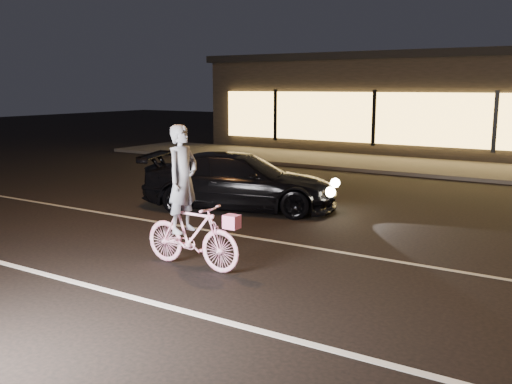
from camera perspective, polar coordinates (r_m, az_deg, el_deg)
The scene contains 6 objects.
ground at distance 8.24m, azimuth 4.32°, elevation -9.66°, with size 90.00×90.00×0.00m, color black.
lane_stripe_near at distance 7.04m, azimuth -1.54°, elevation -13.24°, with size 60.00×0.12×0.01m, color silver.
lane_stripe_far at distance 9.97m, azimuth 9.73°, elevation -6.15°, with size 60.00×0.10×0.01m, color gray.
sidewalk at distance 20.37m, azimuth 21.66°, elevation 1.96°, with size 30.00×4.00×0.12m, color #383533.
cyclist at distance 9.03m, azimuth -6.70°, elevation -2.57°, with size 1.80×0.62×2.26m.
sedan at distance 13.28m, azimuth -1.59°, elevation 1.07°, with size 4.87×3.23×1.31m.
Camera 1 is at (3.57, -6.86, 2.84)m, focal length 40.00 mm.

